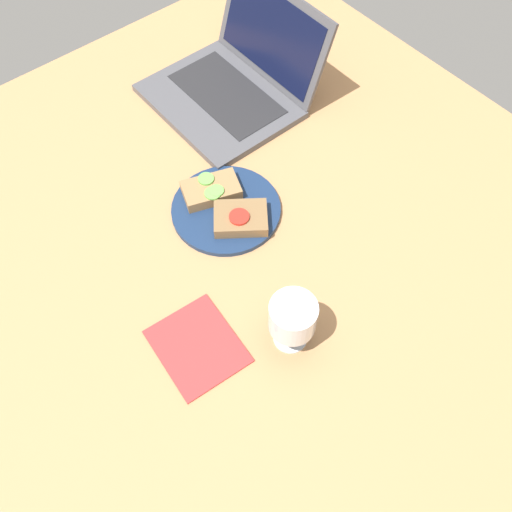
{
  "coord_description": "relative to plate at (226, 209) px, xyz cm",
  "views": [
    {
      "loc": [
        50.43,
        -36.71,
        95.51
      ],
      "look_at": [
        7.9,
        -1.48,
        8.0
      ],
      "focal_mm": 40.0,
      "sensor_mm": 36.0,
      "label": 1
    }
  ],
  "objects": [
    {
      "name": "plate",
      "position": [
        0.0,
        0.0,
        0.0
      ],
      "size": [
        22.05,
        22.05,
        1.14
      ],
      "primitive_type": "cylinder",
      "color": "navy",
      "rests_on": "wooden_table"
    },
    {
      "name": "sandwich_with_tomato",
      "position": [
        4.65,
        0.07,
        1.85
      ],
      "size": [
        12.47,
        12.98,
        2.97
      ],
      "color": "brown",
      "rests_on": "plate"
    },
    {
      "name": "wooden_table",
      "position": [
        6.66,
        -2.76,
        -2.07
      ],
      "size": [
        140.0,
        140.0,
        3.0
      ],
      "primitive_type": "cube",
      "color": "#B27F51",
      "rests_on": "ground"
    },
    {
      "name": "napkin",
      "position": [
        20.03,
        -22.03,
        -0.37
      ],
      "size": [
        16.93,
        14.76,
        0.4
      ],
      "primitive_type": "cube",
      "rotation": [
        0.0,
        0.0,
        -0.09
      ],
      "color": "#B23333",
      "rests_on": "wooden_table"
    },
    {
      "name": "wine_glass",
      "position": [
        29.11,
        -8.47,
        7.43
      ],
      "size": [
        8.04,
        8.04,
        11.55
      ],
      "color": "white",
      "rests_on": "wooden_table"
    },
    {
      "name": "laptop",
      "position": [
        -25.4,
        22.49,
        3.41
      ],
      "size": [
        32.98,
        32.24,
        21.26
      ],
      "color": "#4C4C51",
      "rests_on": "wooden_table"
    },
    {
      "name": "sandwich_with_cucumber",
      "position": [
        -4.6,
        -0.11,
        1.9
      ],
      "size": [
        10.3,
        12.96,
        2.92
      ],
      "color": "#937047",
      "rests_on": "plate"
    }
  ]
}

